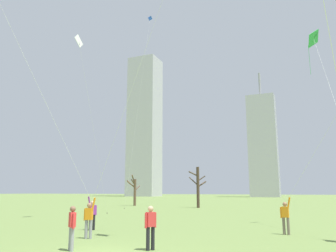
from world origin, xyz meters
TOP-DOWN VIEW (x-y plane):
  - kite_flyer_midfield_left_teal at (6.69, 8.11)m, footprint 7.30×3.32m
  - kite_flyer_far_back_orange at (-1.43, 3.43)m, footprint 9.06×1.18m
  - kite_flyer_midfield_right_pink at (-5.58, 4.75)m, footprint 3.59×8.16m
  - bystander_far_off_by_trees at (-1.69, 0.66)m, footprint 0.42×0.37m
  - bystander_watching_nearby at (0.99, 1.89)m, footprint 0.35×0.45m
  - distant_kite_low_near_trees_white at (-10.44, 11.88)m, footprint 1.73×8.35m
  - distant_kite_drifting_left_blue at (-13.87, 31.17)m, footprint 1.35×4.88m
  - bare_tree_left_of_center at (-6.97, 33.11)m, footprint 2.22×2.13m
  - bare_tree_center at (-17.67, 35.34)m, footprint 1.48×2.70m
  - skyline_squat_block at (-7.79, 114.78)m, footprint 9.99×7.19m
  - skyline_mid_tower_left at (-54.60, 112.08)m, footprint 11.78×10.08m

SIDE VIEW (x-z plane):
  - bystander_far_off_by_trees at x=-1.69m, z-range 0.09..1.71m
  - bystander_watching_nearby at x=0.99m, z-range 0.09..1.71m
  - bare_tree_center at x=-17.67m, z-range 0.07..4.61m
  - bare_tree_left_of_center at x=-6.97m, z-range 0.17..5.49m
  - kite_flyer_midfield_left_teal at x=6.69m, z-range -3.18..9.29m
  - kite_flyer_midfield_right_pink at x=-5.58m, z-range -3.49..11.92m
  - kite_flyer_far_back_orange at x=-1.43m, z-range -6.34..16.32m
  - distant_kite_low_near_trees_white at x=-10.44m, z-range 5.95..21.08m
  - skyline_squat_block at x=-7.79m, z-range -4.56..41.48m
  - distant_kite_drifting_left_blue at x=-13.87m, z-range 9.10..37.26m
  - skyline_mid_tower_left at x=-54.60m, z-range 0.00..57.48m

